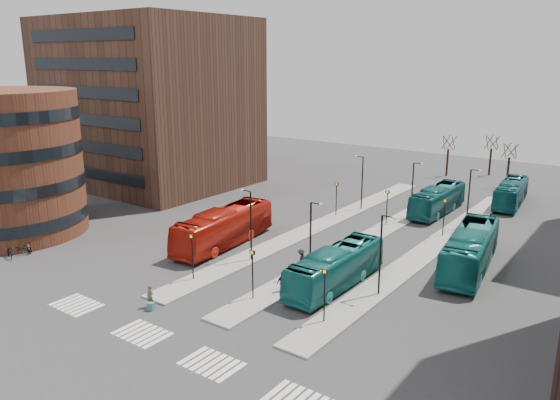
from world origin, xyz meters
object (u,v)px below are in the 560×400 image
Objects in this scene: teal_bus_a at (336,268)px; teal_bus_c at (470,249)px; traveller at (150,296)px; bicycle_mid at (26,247)px; commuter_b at (282,282)px; commuter_c at (301,259)px; bicycle_near at (9,252)px; suitcase at (151,306)px; bicycle_far at (19,250)px; commuter_a at (206,239)px; red_bus at (224,227)px; teal_bus_b at (438,200)px; teal_bus_d at (511,193)px.

teal_bus_a is 0.89× the size of teal_bus_c.
traveller is 0.94× the size of bicycle_mid.
teal_bus_c is at bearing -20.39° from commuter_b.
commuter_c is 0.92× the size of bicycle_near.
suitcase is 0.32× the size of commuter_c.
commuter_c reaches higher than suitcase.
traveller is (-8.66, -10.72, -0.71)m from teal_bus_a.
bicycle_far is at bearing 158.49° from suitcase.
bicycle_far is (-12.39, -10.85, -0.44)m from commuter_a.
teal_bus_c reaches higher than bicycle_far.
suitcase is 0.32× the size of bicycle_mid.
bicycle_mid is (-12.95, -11.99, -1.21)m from red_bus.
teal_bus_a is 6.56× the size of commuter_b.
suitcase is 0.29× the size of bicycle_near.
suitcase is at bearing -101.21° from teal_bus_b.
commuter_a is at bearing -164.45° from teal_bus_c.
traveller is 0.89× the size of commuter_a.
commuter_c is 0.96× the size of bicycle_far.
suitcase is at bearing -22.70° from commuter_c.
bicycle_mid is (-33.32, -19.35, -1.21)m from teal_bus_c.
teal_bus_a is (8.28, 11.03, 1.25)m from suitcase.
commuter_a is 11.79m from commuter_b.
teal_bus_d reaches higher than bicycle_far.
bicycle_near is at bearing 155.57° from bicycle_far.
commuter_a is at bearing -125.12° from teal_bus_d.
traveller is at bearing -115.10° from bicycle_far.
commuter_a is at bearing 88.71° from commuter_b.
commuter_b is at bearing -135.29° from teal_bus_c.
teal_bus_a reaches higher than commuter_c.
bicycle_near is at bearing -130.38° from teal_bus_d.
teal_bus_d is (12.94, 43.72, 1.19)m from suitcase.
red_bus is 2.06m from commuter_a.
teal_bus_d is 6.31× the size of commuter_b.
teal_bus_a is at bearing -67.04° from bicycle_mid.
teal_bus_a is at bearing -135.03° from teal_bus_c.
teal_bus_b reaches higher than teal_bus_a.
suitcase is at bearing -111.91° from teal_bus_d.
red_bus reaches higher than teal_bus_c.
traveller is 0.90× the size of bicycle_far.
teal_bus_c is 23.32m from teal_bus_d.
bicycle_mid is 0.95× the size of bicycle_far.
bicycle_far is (-26.18, -10.52, -1.05)m from teal_bus_a.
teal_bus_d is 6.45× the size of traveller.
bicycle_far is (-33.32, -20.02, -1.25)m from teal_bus_c.
red_bus is 7.09× the size of commuter_c.
teal_bus_c is at bearing -57.51° from bicycle_mid.
teal_bus_a is at bearing 154.71° from commuter_a.
commuter_b is (-1.49, -27.57, -0.70)m from teal_bus_b.
teal_bus_a is 6.31× the size of bicycle_mid.
commuter_c is (-11.19, -8.15, -0.85)m from teal_bus_c.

